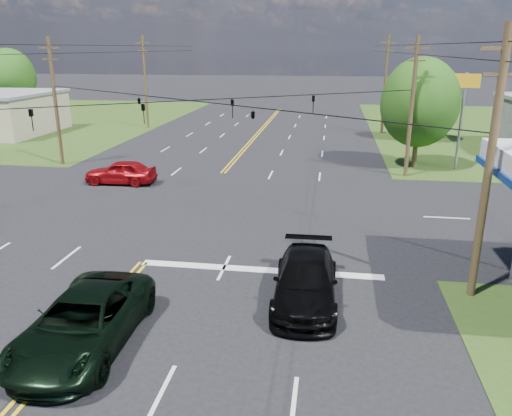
% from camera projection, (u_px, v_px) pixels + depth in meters
% --- Properties ---
extents(ground, '(280.00, 280.00, 0.00)m').
position_uv_depth(ground, '(194.00, 206.00, 28.72)').
color(ground, black).
rests_on(ground, ground).
extents(stop_bar, '(10.00, 0.50, 0.02)m').
position_uv_depth(stop_bar, '(260.00, 270.00, 20.48)').
color(stop_bar, silver).
rests_on(stop_bar, ground).
extents(pole_se, '(1.60, 0.28, 9.50)m').
position_uv_depth(pole_se, '(489.00, 165.00, 16.91)').
color(pole_se, '#45341D').
rests_on(pole_se, ground).
extents(pole_nw, '(1.60, 0.28, 9.50)m').
position_uv_depth(pole_nw, '(55.00, 101.00, 37.51)').
color(pole_nw, '#45341D').
rests_on(pole_nw, ground).
extents(pole_ne, '(1.60, 0.28, 9.50)m').
position_uv_depth(pole_ne, '(412.00, 106.00, 33.85)').
color(pole_ne, '#45341D').
rests_on(pole_ne, ground).
extents(pole_left_far, '(1.60, 0.28, 10.00)m').
position_uv_depth(pole_left_far, '(145.00, 81.00, 55.32)').
color(pole_left_far, '#45341D').
rests_on(pole_left_far, ground).
extents(pole_right_far, '(1.60, 0.28, 10.00)m').
position_uv_depth(pole_right_far, '(385.00, 83.00, 51.66)').
color(pole_right_far, '#45341D').
rests_on(pole_right_far, ground).
extents(span_wire_signals, '(26.00, 18.00, 1.13)m').
position_uv_depth(span_wire_signals, '(189.00, 101.00, 26.88)').
color(span_wire_signals, black).
rests_on(span_wire_signals, ground).
extents(power_lines, '(26.04, 100.00, 0.64)m').
position_uv_depth(power_lines, '(176.00, 50.00, 24.20)').
color(power_lines, black).
rests_on(power_lines, ground).
extents(tree_right_a, '(5.70, 5.70, 8.18)m').
position_uv_depth(tree_right_a, '(420.00, 103.00, 36.55)').
color(tree_right_a, '#45341D').
rests_on(tree_right_a, ground).
extents(tree_right_b, '(4.94, 4.94, 7.09)m').
position_uv_depth(tree_right_b, '(426.00, 97.00, 47.69)').
color(tree_right_b, '#45341D').
rests_on(tree_right_b, ground).
extents(tree_far_l, '(6.08, 6.08, 8.72)m').
position_uv_depth(tree_far_l, '(10.00, 77.00, 61.75)').
color(tree_far_l, '#45341D').
rests_on(tree_far_l, ground).
extents(pickup_dkgreen, '(2.87, 6.06, 1.67)m').
position_uv_depth(pickup_dkgreen, '(84.00, 322.00, 15.04)').
color(pickup_dkgreen, black).
rests_on(pickup_dkgreen, ground).
extents(suv_black, '(2.31, 5.50, 1.59)m').
position_uv_depth(suv_black, '(306.00, 281.00, 17.76)').
color(suv_black, black).
rests_on(suv_black, ground).
extents(sedan_red, '(4.72, 2.02, 1.59)m').
position_uv_depth(sedan_red, '(121.00, 172.00, 33.30)').
color(sedan_red, '#980B0F').
rests_on(sedan_red, ground).
extents(polesign_ne, '(1.95, 0.67, 7.07)m').
position_uv_depth(polesign_ne, '(464.00, 96.00, 35.81)').
color(polesign_ne, '#A5A5AA').
rests_on(polesign_ne, ground).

